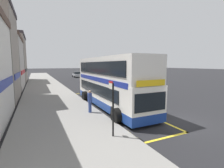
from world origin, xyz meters
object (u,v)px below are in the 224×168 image
bus_stop_sign (112,104)px  pedestrian_waiting_near_sign (90,100)px  parked_car_silver_far (77,75)px  double_decker_bus (110,84)px  parked_car_white_ahead (88,77)px

bus_stop_sign → pedestrian_waiting_near_sign: 4.52m
parked_car_silver_far → pedestrian_waiting_near_sign: 37.27m
double_decker_bus → parked_car_silver_far: size_ratio=2.74×
bus_stop_sign → parked_car_silver_far: size_ratio=0.67×
double_decker_bus → parked_car_white_ahead: double_decker_bus is taller
double_decker_bus → pedestrian_waiting_near_sign: double_decker_bus is taller
parked_car_white_ahead → pedestrian_waiting_near_sign: bearing=74.6°
bus_stop_sign → pedestrian_waiting_near_sign: (0.21, 4.46, -0.71)m
bus_stop_sign → parked_car_silver_far: bus_stop_sign is taller
parked_car_silver_far → double_decker_bus: bearing=-96.4°
double_decker_bus → parked_car_white_ahead: (5.23, 24.08, -1.27)m
double_decker_bus → bus_stop_sign: 6.48m
parked_car_white_ahead → pedestrian_waiting_near_sign: (-7.58, -25.57, 0.27)m
pedestrian_waiting_near_sign → parked_car_white_ahead: bearing=73.5°
bus_stop_sign → pedestrian_waiting_near_sign: bearing=87.3°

